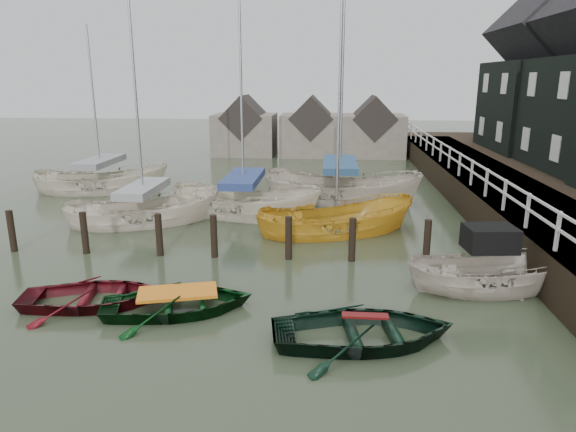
# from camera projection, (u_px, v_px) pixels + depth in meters

# --- Properties ---
(ground) EXTENTS (120.00, 120.00, 0.00)m
(ground) POSITION_uv_depth(u_px,v_px,m) (234.00, 296.00, 13.59)
(ground) COLOR #2E3924
(ground) RESTS_ON ground
(pier) EXTENTS (3.04, 32.00, 2.70)m
(pier) POSITION_uv_depth(u_px,v_px,m) (492.00, 194.00, 22.26)
(pier) COLOR black
(pier) RESTS_ON ground
(mooring_pilings) EXTENTS (13.72, 0.22, 1.80)m
(mooring_pilings) POSITION_uv_depth(u_px,v_px,m) (217.00, 242.00, 16.44)
(mooring_pilings) COLOR black
(mooring_pilings) RESTS_ON ground
(far_sheds) EXTENTS (14.00, 4.08, 4.39)m
(far_sheds) POSITION_uv_depth(u_px,v_px,m) (309.00, 130.00, 38.06)
(far_sheds) COLOR #665B51
(far_sheds) RESTS_ON ground
(rowboat_red) EXTENTS (4.07, 3.26, 0.75)m
(rowboat_red) POSITION_uv_depth(u_px,v_px,m) (96.00, 304.00, 13.10)
(rowboat_red) COLOR #500B12
(rowboat_red) RESTS_ON ground
(rowboat_green) EXTENTS (4.24, 3.50, 0.76)m
(rowboat_green) POSITION_uv_depth(u_px,v_px,m) (179.00, 311.00, 12.70)
(rowboat_green) COLOR black
(rowboat_green) RESTS_ON ground
(rowboat_dkgreen) EXTENTS (4.42, 3.46, 0.83)m
(rowboat_dkgreen) POSITION_uv_depth(u_px,v_px,m) (364.00, 342.00, 11.23)
(rowboat_dkgreen) COLOR black
(rowboat_dkgreen) RESTS_ON ground
(motorboat) EXTENTS (4.52, 2.08, 2.61)m
(motorboat) POSITION_uv_depth(u_px,v_px,m) (487.00, 288.00, 13.90)
(motorboat) COLOR #BEB1A2
(motorboat) RESTS_ON ground
(sailboat_a) EXTENTS (6.43, 4.40, 11.46)m
(sailboat_a) POSITION_uv_depth(u_px,v_px,m) (145.00, 221.00, 20.44)
(sailboat_a) COLOR beige
(sailboat_a) RESTS_ON ground
(sailboat_b) EXTENTS (7.24, 4.42, 11.76)m
(sailboat_b) POSITION_uv_depth(u_px,v_px,m) (244.00, 214.00, 21.63)
(sailboat_b) COLOR silver
(sailboat_b) RESTS_ON ground
(sailboat_c) EXTENTS (6.52, 4.15, 9.96)m
(sailboat_c) POSITION_uv_depth(u_px,v_px,m) (336.00, 232.00, 19.22)
(sailboat_c) COLOR gold
(sailboat_c) RESTS_ON ground
(sailboat_d) EXTENTS (8.10, 4.99, 12.98)m
(sailboat_d) POSITION_uv_depth(u_px,v_px,m) (339.00, 200.00, 24.10)
(sailboat_d) COLOR beige
(sailboat_d) RESTS_ON ground
(sailboat_e) EXTENTS (7.03, 3.83, 9.34)m
(sailboat_e) POSITION_uv_depth(u_px,v_px,m) (102.00, 190.00, 26.12)
(sailboat_e) COLOR beige
(sailboat_e) RESTS_ON ground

